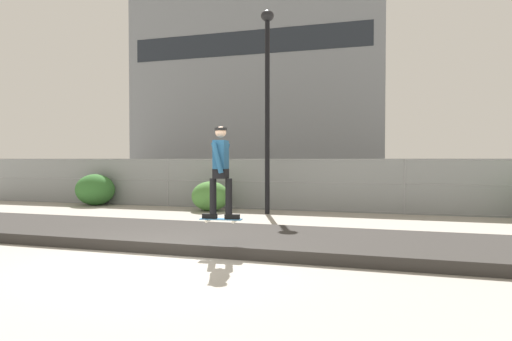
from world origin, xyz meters
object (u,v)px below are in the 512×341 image
Objects in this scene: street_lamp at (267,88)px; parked_car_near at (212,181)px; skateboard at (221,219)px; skater at (221,166)px; shrub_center at (210,196)px; parked_car_mid at (351,184)px; shrub_left at (95,190)px.

parked_car_near is at bearing 132.32° from street_lamp.
parked_car_near is (-4.41, 10.28, 0.14)m from skateboard.
skater is at bearing 63.43° from skateboard.
skater is 7.23m from shrub_center.
street_lamp reaches higher than skater.
skateboard is 1.01m from skater.
parked_car_mid is (1.72, 9.97, -0.86)m from skater.
street_lamp is at bearing -124.17° from parked_car_mid.
skater reaches higher than shrub_center.
street_lamp is 8.14m from shrub_left.
street_lamp is 5.58m from parked_car_mid.
parked_car_near is 6.14m from parked_car_mid.
skater is 0.40× the size of parked_car_near.
shrub_left is at bearing 174.71° from shrub_center.
shrub_left is (-9.77, -2.98, -0.22)m from parked_car_mid.
street_lamp is at bearing 97.01° from skater.
parked_car_near is at bearing 111.60° from shrub_center.
street_lamp is at bearing -47.68° from parked_car_near.
parked_car_near is 0.99× the size of parked_car_mid.
shrub_center is (-4.64, -3.45, -0.31)m from parked_car_mid.
street_lamp is at bearing -5.47° from shrub_left.
street_lamp reaches higher than shrub_center.
shrub_center is (5.13, -0.47, -0.10)m from shrub_left.
parked_car_near reaches higher than skateboard.
skateboard is 10.66m from shrub_left.
shrub_left is 5.15m from shrub_center.
street_lamp is (-0.77, 6.29, 2.51)m from skater.
parked_car_mid is 5.79m from shrub_center.
shrub_center is at bearing 174.09° from street_lamp.
parked_car_near reaches higher than shrub_left.
skater is (0.00, 0.00, 1.01)m from skateboard.
skater is 10.71m from shrub_left.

